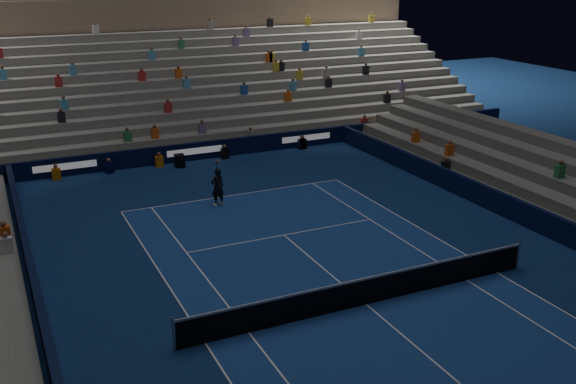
# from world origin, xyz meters

# --- Properties ---
(ground) EXTENTS (90.00, 90.00, 0.00)m
(ground) POSITION_xyz_m (0.00, 0.00, 0.00)
(ground) COLOR #0D2350
(ground) RESTS_ON ground
(court_surface) EXTENTS (10.97, 23.77, 0.01)m
(court_surface) POSITION_xyz_m (0.00, 0.00, 0.01)
(court_surface) COLOR navy
(court_surface) RESTS_ON ground
(sponsor_barrier_far) EXTENTS (44.00, 0.25, 1.00)m
(sponsor_barrier_far) POSITION_xyz_m (0.00, 18.50, 0.50)
(sponsor_barrier_far) COLOR black
(sponsor_barrier_far) RESTS_ON ground
(sponsor_barrier_west) EXTENTS (0.25, 37.00, 1.00)m
(sponsor_barrier_west) POSITION_xyz_m (-9.70, 0.00, 0.50)
(sponsor_barrier_west) COLOR black
(sponsor_barrier_west) RESTS_ON ground
(grandstand_main) EXTENTS (44.00, 15.20, 11.20)m
(grandstand_main) POSITION_xyz_m (0.00, 27.90, 3.38)
(grandstand_main) COLOR slate
(grandstand_main) RESTS_ON ground
(tennis_net) EXTENTS (12.90, 0.10, 1.10)m
(tennis_net) POSITION_xyz_m (0.00, 0.00, 0.50)
(tennis_net) COLOR #B2B2B7
(tennis_net) RESTS_ON ground
(tennis_player) EXTENTS (0.71, 0.53, 1.76)m
(tennis_player) POSITION_xyz_m (-1.25, 10.90, 0.88)
(tennis_player) COLOR black
(tennis_player) RESTS_ON ground
(broadcast_camera) EXTENTS (0.56, 0.99, 0.67)m
(broadcast_camera) POSITION_xyz_m (-1.12, 17.55, 0.34)
(broadcast_camera) COLOR black
(broadcast_camera) RESTS_ON ground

